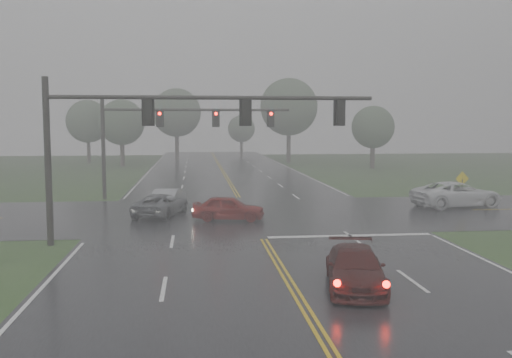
{
  "coord_description": "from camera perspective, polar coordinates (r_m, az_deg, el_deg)",
  "views": [
    {
      "loc": [
        -3.39,
        -13.65,
        5.78
      ],
      "look_at": [
        -0.17,
        16.0,
        2.84
      ],
      "focal_mm": 40.0,
      "sensor_mm": 36.0,
      "label": 1
    }
  ],
  "objects": [
    {
      "name": "sign_diamond_east",
      "position": [
        41.98,
        19.91,
        -0.36
      ],
      "size": [
        1.01,
        0.18,
        2.44
      ],
      "rotation": [
        0.0,
        0.0,
        0.14
      ],
      "color": "black",
      "rests_on": "ground"
    },
    {
      "name": "pickup_white",
      "position": [
        41.72,
        19.39,
        -2.65
      ],
      "size": [
        6.65,
        4.0,
        1.73
      ],
      "primitive_type": "imported",
      "rotation": [
        0.0,
        0.0,
        1.76
      ],
      "color": "silver",
      "rests_on": "ground"
    },
    {
      "name": "sedan_silver",
      "position": [
        38.19,
        -8.7,
        -3.14
      ],
      "size": [
        2.31,
        4.67,
        1.47
      ],
      "primitive_type": "imported",
      "rotation": [
        0.0,
        0.0,
        2.97
      ],
      "color": "#96989D",
      "rests_on": "ground"
    },
    {
      "name": "car_grey",
      "position": [
        36.07,
        -9.47,
        -3.66
      ],
      "size": [
        3.72,
        5.4,
        1.37
      ],
      "primitive_type": "imported",
      "rotation": [
        0.0,
        0.0,
        2.82
      ],
      "color": "#525459",
      "rests_on": "ground"
    },
    {
      "name": "tree_e_near",
      "position": [
        74.09,
        11.62,
        5.09
      ],
      "size": [
        5.42,
        5.42,
        7.96
      ],
      "color": "#2E241E",
      "rests_on": "ground"
    },
    {
      "name": "signal_gantry_near",
      "position": [
        27.55,
        -10.22,
        5.17
      ],
      "size": [
        15.66,
        0.35,
        7.92
      ],
      "color": "black",
      "rests_on": "ground"
    },
    {
      "name": "signal_gantry_far",
      "position": [
        44.01,
        -9.31,
        5.08
      ],
      "size": [
        14.31,
        0.39,
        7.67
      ],
      "color": "black",
      "rests_on": "ground"
    },
    {
      "name": "main_road",
      "position": [
        34.31,
        -0.45,
        -4.06
      ],
      "size": [
        18.0,
        160.0,
        0.02
      ],
      "primitive_type": "cube",
      "color": "black",
      "rests_on": "ground"
    },
    {
      "name": "cross_street",
      "position": [
        36.27,
        -0.76,
        -3.53
      ],
      "size": [
        120.0,
        14.0,
        0.02
      ],
      "primitive_type": "cube",
      "color": "black",
      "rests_on": "ground"
    },
    {
      "name": "tree_n_mid",
      "position": [
        90.73,
        -7.95,
        6.58
      ],
      "size": [
        7.61,
        7.61,
        11.18
      ],
      "color": "#2E241E",
      "rests_on": "ground"
    },
    {
      "name": "tree_nw_b",
      "position": [
        85.94,
        -16.46,
        5.54
      ],
      "size": [
        6.19,
        6.19,
        9.09
      ],
      "color": "#2E241E",
      "rests_on": "ground"
    },
    {
      "name": "tree_ne_a",
      "position": [
        83.39,
        3.3,
        7.2
      ],
      "size": [
        8.34,
        8.34,
        12.25
      ],
      "color": "#2E241E",
      "rests_on": "ground"
    },
    {
      "name": "tree_n_far",
      "position": [
        102.81,
        -1.47,
        5.04
      ],
      "size": [
        4.88,
        4.88,
        7.17
      ],
      "color": "#2E241E",
      "rests_on": "ground"
    },
    {
      "name": "sedan_red",
      "position": [
        34.01,
        -2.75,
        -4.16
      ],
      "size": [
        4.51,
        2.45,
        1.46
      ],
      "primitive_type": "imported",
      "rotation": [
        0.0,
        0.0,
        1.39
      ],
      "color": "maroon",
      "rests_on": "ground"
    },
    {
      "name": "sedan_maroon",
      "position": [
        20.65,
        9.86,
        -10.71
      ],
      "size": [
        2.84,
        5.08,
        1.39
      ],
      "primitive_type": "imported",
      "rotation": [
        0.0,
        0.0,
        -0.19
      ],
      "color": "#380C0A",
      "rests_on": "ground"
    },
    {
      "name": "ground",
      "position": [
        15.2,
        7.47,
        -16.77
      ],
      "size": [
        180.0,
        180.0,
        0.0
      ],
      "primitive_type": "plane",
      "color": "#29471E",
      "rests_on": "ground"
    },
    {
      "name": "stop_bar",
      "position": [
        29.7,
        9.37,
        -5.66
      ],
      "size": [
        8.5,
        0.5,
        0.01
      ],
      "primitive_type": "cube",
      "color": "silver",
      "rests_on": "ground"
    },
    {
      "name": "tree_nw_a",
      "position": [
        77.6,
        -13.28,
        5.53
      ],
      "size": [
        6.04,
        6.04,
        8.87
      ],
      "color": "#2E241E",
      "rests_on": "ground"
    }
  ]
}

